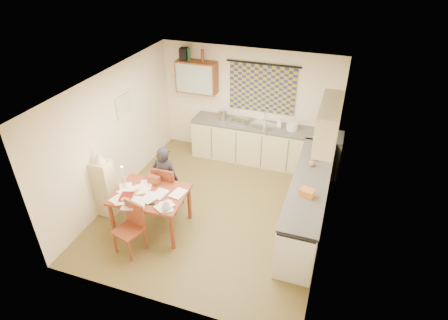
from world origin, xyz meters
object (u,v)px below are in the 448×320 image
at_px(chair_far, 169,195).
at_px(shelf_stand, 105,188).
at_px(stove, 296,248).
at_px(counter_back, 264,145).
at_px(person, 166,179).
at_px(counter_right, 308,200).
at_px(dining_table, 152,210).

height_order(chair_far, shelf_stand, shelf_stand).
bearing_deg(stove, shelf_stand, 175.72).
bearing_deg(counter_back, stove, -67.73).
bearing_deg(stove, person, 163.94).
height_order(counter_right, person, person).
bearing_deg(chair_far, counter_right, -170.18).
bearing_deg(chair_far, dining_table, 85.04).
relative_size(dining_table, chair_far, 1.30).
xyz_separation_m(person, shelf_stand, (-1.00, -0.47, -0.12)).
xyz_separation_m(counter_back, shelf_stand, (-2.33, -2.70, 0.11)).
bearing_deg(shelf_stand, counter_back, 49.27).
bearing_deg(counter_back, counter_right, -54.79).
bearing_deg(dining_table, person, 85.45).
relative_size(counter_right, chair_far, 3.02).
xyz_separation_m(counter_back, stove, (1.21, -2.97, 0.00)).
height_order(stove, person, person).
height_order(counter_right, shelf_stand, shelf_stand).
distance_m(counter_right, stove, 1.25).
distance_m(person, shelf_stand, 1.11).
xyz_separation_m(dining_table, person, (0.01, 0.56, 0.30)).
bearing_deg(shelf_stand, chair_far, 25.60).
relative_size(person, shelf_stand, 1.21).
distance_m(dining_table, person, 0.64).
bearing_deg(chair_far, counter_back, -121.69).
bearing_deg(stove, counter_right, 90.00).
bearing_deg(dining_table, counter_back, 61.14).
distance_m(counter_back, stove, 3.20).
xyz_separation_m(counter_back, person, (-1.33, -2.23, 0.23)).
bearing_deg(dining_table, chair_far, 83.00).
xyz_separation_m(stove, chair_far, (-2.52, 0.76, -0.15)).
distance_m(chair_far, shelf_stand, 1.16).
distance_m(counter_right, dining_table, 2.77).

